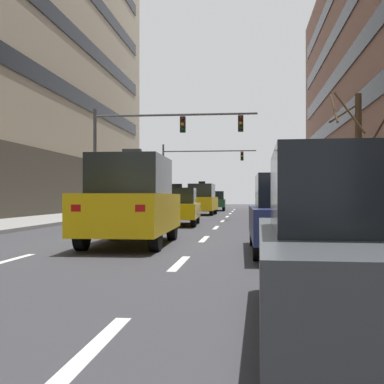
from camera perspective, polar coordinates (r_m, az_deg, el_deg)
The scene contains 30 objects.
ground_plane at distance 12.18m, azimuth -7.17°, elevation -6.26°, with size 120.00×120.00×0.00m, color #38383D.
lane_stripe_l1_s3 at distance 9.95m, azimuth -20.73°, elevation -7.52°, with size 0.16×2.00×0.01m, color silver.
lane_stripe_l1_s4 at distance 14.55m, azimuth -11.60°, elevation -5.29°, with size 0.16×2.00×0.01m, color silver.
lane_stripe_l1_s5 at distance 19.35m, azimuth -6.96°, elevation -4.09°, with size 0.16×2.00×0.01m, color silver.
lane_stripe_l1_s6 at distance 24.23m, azimuth -4.18°, elevation -3.36°, with size 0.16×2.00×0.01m, color silver.
lane_stripe_l1_s7 at distance 29.15m, azimuth -2.33°, elevation -2.87°, with size 0.16×2.00×0.01m, color silver.
lane_stripe_l1_s8 at distance 34.10m, azimuth -1.02°, elevation -2.52°, with size 0.16×2.00×0.01m, color silver.
lane_stripe_l1_s9 at distance 39.06m, azimuth -0.05°, elevation -2.26°, with size 0.16×2.00×0.01m, color silver.
lane_stripe_l1_s10 at distance 44.02m, azimuth 0.71°, elevation -2.06°, with size 0.16×2.00×0.01m, color silver.
lane_stripe_l2_s2 at distance 4.16m, azimuth -11.68°, elevation -17.64°, with size 0.16×2.00×0.01m, color silver.
lane_stripe_l2_s3 at distance 8.95m, azimuth -1.46°, elevation -8.35°, with size 0.16×2.00×0.01m, color silver.
lane_stripe_l2_s4 at distance 13.88m, azimuth 1.45°, elevation -5.53°, with size 0.16×2.00×0.01m, color silver.
lane_stripe_l2_s5 at distance 18.85m, azimuth 2.83°, elevation -4.19°, with size 0.16×2.00×0.01m, color silver.
lane_stripe_l2_s6 at distance 23.84m, azimuth 3.62°, elevation -3.41°, with size 0.16×2.00×0.01m, color silver.
lane_stripe_l2_s7 at distance 28.83m, azimuth 4.14°, elevation -2.90°, with size 0.16×2.00×0.01m, color silver.
lane_stripe_l2_s8 at distance 33.82m, azimuth 4.51°, elevation -2.54°, with size 0.16×2.00×0.01m, color silver.
lane_stripe_l2_s9 at distance 38.81m, azimuth 4.78°, elevation -2.27°, with size 0.16×2.00×0.01m, color silver.
lane_stripe_l2_s10 at distance 43.81m, azimuth 4.99°, elevation -2.06°, with size 0.16×2.00×0.01m, color silver.
taxi_driving_0 at distance 20.44m, azimuth -1.74°, elevation -1.75°, with size 1.95×4.25×1.74m.
taxi_driving_1 at distance 31.55m, azimuth 1.17°, elevation -0.88°, with size 1.85×4.19×2.18m.
taxi_driving_2 at distance 12.33m, azimuth -7.07°, elevation -1.02°, with size 2.03×4.64×2.42m.
taxi_driving_3 at distance 37.88m, azimuth -2.65°, elevation -1.11°, with size 1.91×4.38×1.81m.
car_driving_4 at distance 40.65m, azimuth 2.65°, elevation -1.07°, with size 1.95×4.37×1.62m.
car_parked_0 at distance 4.41m, azimuth 19.69°, elevation -6.20°, with size 1.88×4.31×1.60m.
car_parked_1 at distance 10.71m, azimuth 11.95°, elevation -2.60°, with size 1.96×4.53×1.69m.
traffic_signal_0 at distance 26.03m, azimuth -4.64°, elevation 6.39°, with size 8.79×0.35×5.80m.
traffic_signal_1 at distance 46.94m, azimuth 0.01°, elevation 3.27°, with size 9.07×0.34×6.10m.
street_tree_0 at distance 17.03m, azimuth 18.85°, elevation 4.18°, with size 1.78×1.74×4.66m.
pedestrian_0 at distance 23.65m, azimuth 17.78°, elevation -0.72°, with size 0.50×0.30×1.68m.
pedestrian_1 at distance 25.04m, azimuth 14.89°, elevation -0.97°, with size 0.32×0.49×1.51m.
Camera 1 is at (2.89, -11.77, 1.23)m, focal length 45.42 mm.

